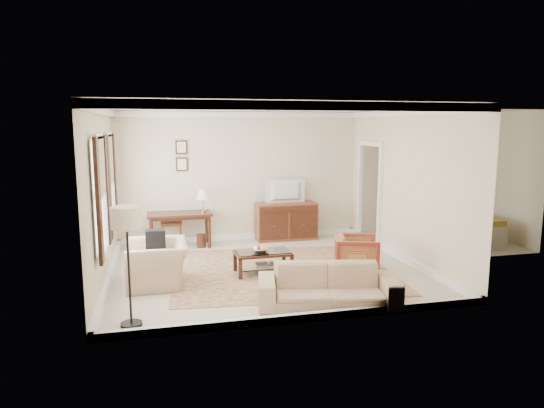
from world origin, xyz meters
name	(u,v)px	position (x,y,z in m)	size (l,w,h in m)	color
room_shell	(265,132)	(0.00, 0.00, 2.47)	(5.51, 5.01, 2.91)	beige
annex_bedroom	(448,227)	(4.49, 1.15, 0.34)	(3.00, 2.70, 2.90)	beige
window_front	(100,195)	(-2.70, -0.70, 1.55)	(0.12, 1.56, 1.80)	#CCB284
window_rear	(110,183)	(-2.70, 0.90, 1.55)	(0.12, 1.56, 1.80)	#CCB284
doorway	(369,195)	(2.71, 1.50, 1.08)	(0.10, 1.12, 2.25)	white
rug	(282,270)	(0.27, -0.17, 0.01)	(3.81, 3.26, 0.01)	#5A201E
writing_desk	(180,218)	(-1.41, 2.06, 0.63)	(1.36, 0.68, 0.74)	#462014
desk_chair	(171,220)	(-1.59, 2.41, 0.53)	(0.45, 0.45, 1.05)	brown
desk_lamp	(203,200)	(-0.90, 2.06, 0.99)	(0.32, 0.32, 0.50)	silver
framed_prints	(182,156)	(-1.31, 2.47, 1.94)	(0.25, 0.04, 0.68)	#462014
sideboard	(286,221)	(0.99, 2.20, 0.43)	(1.38, 0.53, 0.85)	brown
tv	(286,184)	(0.99, 2.18, 1.29)	(0.87, 0.50, 0.11)	black
coffee_table	(263,256)	(-0.09, -0.24, 0.31)	(0.98, 0.58, 0.41)	#462014
fruit_bowl	(260,249)	(-0.16, -0.32, 0.46)	(0.42, 0.42, 0.10)	silver
book_a	(256,264)	(-0.22, -0.20, 0.16)	(0.28, 0.04, 0.38)	brown
book_b	(269,264)	(0.02, -0.24, 0.16)	(0.28, 0.03, 0.38)	brown
striped_armchair	(357,253)	(1.51, -0.63, 0.38)	(0.73, 0.69, 0.75)	maroon
club_armchair	(157,256)	(-1.90, -0.42, 0.48)	(1.10, 0.71, 0.96)	tan
backpack	(156,240)	(-1.92, -0.29, 0.73)	(0.32, 0.22, 0.40)	black
sofa	(328,279)	(0.49, -1.97, 0.39)	(2.01, 0.59, 0.79)	tan
floor_lamp	(127,227)	(-2.26, -2.06, 1.32)	(0.39, 0.39, 1.58)	black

